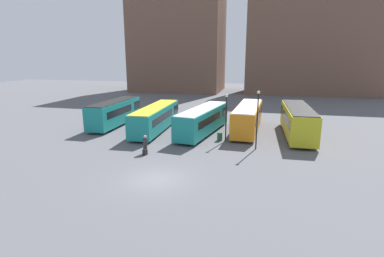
# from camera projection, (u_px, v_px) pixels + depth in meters

# --- Properties ---
(ground_plane) EXTENTS (160.00, 160.00, 0.00)m
(ground_plane) POSITION_uv_depth(u_px,v_px,m) (156.00, 179.00, 21.09)
(ground_plane) COLOR #56565B
(building_block_left) EXTENTS (21.70, 15.43, 27.46)m
(building_block_left) POSITION_uv_depth(u_px,v_px,m) (179.00, 35.00, 74.10)
(building_block_left) COLOR brown
(building_block_left) RESTS_ON ground_plane
(building_block_right) EXTENTS (29.75, 12.21, 25.52)m
(building_block_right) POSITION_uv_depth(u_px,v_px,m) (315.00, 37.00, 67.33)
(building_block_right) COLOR brown
(building_block_right) RESTS_ON ground_plane
(bus_0) EXTENTS (2.48, 10.25, 3.10)m
(bus_0) POSITION_uv_depth(u_px,v_px,m) (115.00, 112.00, 37.51)
(bus_0) COLOR #19847F
(bus_0) RESTS_ON ground_plane
(bus_1) EXTENTS (2.79, 11.79, 2.84)m
(bus_1) POSITION_uv_depth(u_px,v_px,m) (156.00, 117.00, 34.89)
(bus_1) COLOR #19847F
(bus_1) RESTS_ON ground_plane
(bus_2) EXTENTS (4.19, 11.48, 2.90)m
(bus_2) POSITION_uv_depth(u_px,v_px,m) (203.00, 119.00, 33.50)
(bus_2) COLOR #19847F
(bus_2) RESTS_ON ground_plane
(bus_3) EXTENTS (3.08, 11.44, 3.00)m
(bus_3) POSITION_uv_depth(u_px,v_px,m) (248.00, 117.00, 34.67)
(bus_3) COLOR orange
(bus_3) RESTS_ON ground_plane
(bus_4) EXTENTS (2.87, 11.33, 3.21)m
(bus_4) POSITION_uv_depth(u_px,v_px,m) (297.00, 120.00, 32.43)
(bus_4) COLOR gold
(bus_4) RESTS_ON ground_plane
(traveler) EXTENTS (0.52, 0.52, 1.68)m
(traveler) POSITION_uv_depth(u_px,v_px,m) (145.00, 143.00, 26.59)
(traveler) COLOR #4C3828
(traveler) RESTS_ON ground_plane
(suitcase) EXTENTS (0.37, 0.46, 0.75)m
(suitcase) POSITION_uv_depth(u_px,v_px,m) (145.00, 152.00, 26.26)
(suitcase) COLOR black
(suitcase) RESTS_ON ground_plane
(lamp_post_0) EXTENTS (0.28, 0.28, 4.82)m
(lamp_post_0) POSITION_uv_depth(u_px,v_px,m) (226.00, 114.00, 29.95)
(lamp_post_0) COLOR black
(lamp_post_0) RESTS_ON ground_plane
(lamp_post_1) EXTENTS (0.28, 0.28, 5.46)m
(lamp_post_1) POSITION_uv_depth(u_px,v_px,m) (257.00, 115.00, 27.27)
(lamp_post_1) COLOR black
(lamp_post_1) RESTS_ON ground_plane
(trash_bin) EXTENTS (0.52, 0.52, 0.85)m
(trash_bin) POSITION_uv_depth(u_px,v_px,m) (220.00, 136.00, 30.82)
(trash_bin) COLOR #285633
(trash_bin) RESTS_ON ground_plane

